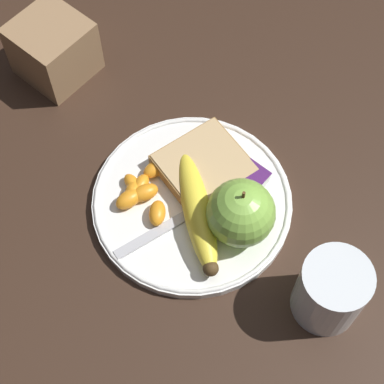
% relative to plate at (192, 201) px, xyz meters
% --- Properties ---
extents(ground_plane, '(3.00, 3.00, 0.00)m').
position_rel_plate_xyz_m(ground_plane, '(0.00, 0.00, -0.01)').
color(ground_plane, '#332116').
extents(plate, '(0.24, 0.24, 0.01)m').
position_rel_plate_xyz_m(plate, '(0.00, 0.00, 0.00)').
color(plate, white).
rests_on(plate, ground_plane).
extents(juice_glass, '(0.08, 0.08, 0.09)m').
position_rel_plate_xyz_m(juice_glass, '(0.00, -0.19, 0.03)').
color(juice_glass, silver).
rests_on(juice_glass, ground_plane).
extents(apple, '(0.08, 0.08, 0.09)m').
position_rel_plate_xyz_m(apple, '(0.01, -0.07, 0.04)').
color(apple, '#84BC47').
rests_on(apple, plate).
extents(banana, '(0.12, 0.15, 0.03)m').
position_rel_plate_xyz_m(banana, '(-0.01, -0.02, 0.02)').
color(banana, yellow).
rests_on(banana, plate).
extents(bread_slice, '(0.12, 0.12, 0.02)m').
position_rel_plate_xyz_m(bread_slice, '(0.04, 0.01, 0.02)').
color(bread_slice, olive).
rests_on(bread_slice, plate).
extents(fork, '(0.18, 0.07, 0.00)m').
position_rel_plate_xyz_m(fork, '(-0.01, -0.01, 0.01)').
color(fork, '#B2B2B7').
rests_on(fork, plate).
extents(jam_packet, '(0.04, 0.03, 0.02)m').
position_rel_plate_xyz_m(jam_packet, '(0.06, -0.04, 0.01)').
color(jam_packet, white).
rests_on(jam_packet, plate).
extents(orange_segment_0, '(0.03, 0.03, 0.02)m').
position_rel_plate_xyz_m(orange_segment_0, '(0.01, 0.01, 0.01)').
color(orange_segment_0, orange).
rests_on(orange_segment_0, plate).
extents(orange_segment_1, '(0.04, 0.03, 0.02)m').
position_rel_plate_xyz_m(orange_segment_1, '(-0.05, 0.05, 0.01)').
color(orange_segment_1, orange).
rests_on(orange_segment_1, plate).
extents(orange_segment_2, '(0.03, 0.02, 0.02)m').
position_rel_plate_xyz_m(orange_segment_2, '(-0.03, 0.06, 0.01)').
color(orange_segment_2, orange).
rests_on(orange_segment_2, plate).
extents(orange_segment_3, '(0.04, 0.03, 0.02)m').
position_rel_plate_xyz_m(orange_segment_3, '(-0.04, 0.06, 0.01)').
color(orange_segment_3, orange).
rests_on(orange_segment_3, plate).
extents(orange_segment_4, '(0.04, 0.03, 0.02)m').
position_rel_plate_xyz_m(orange_segment_4, '(-0.00, 0.06, 0.01)').
color(orange_segment_4, orange).
rests_on(orange_segment_4, plate).
extents(orange_segment_5, '(0.02, 0.03, 0.01)m').
position_rel_plate_xyz_m(orange_segment_5, '(-0.03, 0.07, 0.01)').
color(orange_segment_5, orange).
rests_on(orange_segment_5, plate).
extents(orange_segment_6, '(0.04, 0.03, 0.02)m').
position_rel_plate_xyz_m(orange_segment_6, '(-0.03, 0.05, 0.01)').
color(orange_segment_6, orange).
rests_on(orange_segment_6, plate).
extents(orange_segment_7, '(0.04, 0.04, 0.02)m').
position_rel_plate_xyz_m(orange_segment_7, '(-0.04, 0.02, 0.01)').
color(orange_segment_7, orange).
rests_on(orange_segment_7, plate).
extents(condiment_caddy, '(0.09, 0.09, 0.08)m').
position_rel_plate_xyz_m(condiment_caddy, '(0.04, 0.27, 0.03)').
color(condiment_caddy, '#93704C').
rests_on(condiment_caddy, ground_plane).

